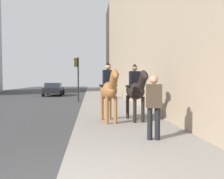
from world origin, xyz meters
name	(u,v)px	position (x,y,z in m)	size (l,w,h in m)	color
mounted_horse_near	(109,89)	(5.29, -1.25, 1.36)	(2.15, 0.77, 2.25)	brown
mounted_horse_far	(136,90)	(5.47, -2.31, 1.33)	(2.15, 0.75, 2.22)	black
pedestrian_greeting	(154,103)	(2.67, -2.21, 1.10)	(0.33, 0.44, 1.70)	black
car_near_lane	(54,89)	(22.12, 3.44, 0.74)	(4.22, 2.07, 1.44)	black
traffic_light_near_curb	(77,72)	(14.94, 0.48, 2.38)	(0.20, 0.44, 3.53)	black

